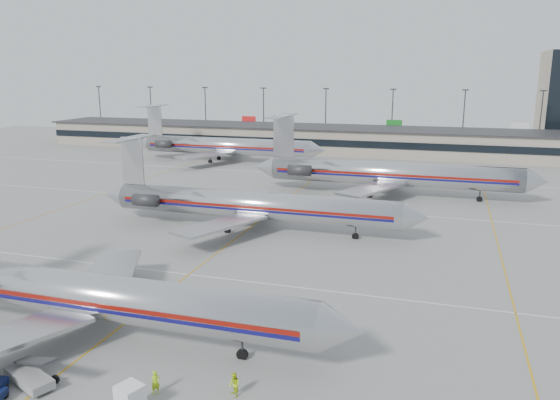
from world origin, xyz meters
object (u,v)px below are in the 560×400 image
at_px(jet_second_row, 247,204).
at_px(belt_loader, 30,375).
at_px(jet_foreground, 71,292).
at_px(uld_container, 130,399).

distance_m(jet_second_row, belt_loader, 37.49).
bearing_deg(belt_loader, jet_foreground, 129.21).
bearing_deg(jet_foreground, jet_second_row, 84.55).
bearing_deg(jet_foreground, belt_loader, -73.78).
height_order(jet_foreground, belt_loader, jet_foreground).
xyz_separation_m(jet_foreground, belt_loader, (2.06, -7.07, -2.60)).
distance_m(jet_second_row, uld_container, 38.78).
relative_size(jet_foreground, jet_second_row, 1.00).
height_order(uld_container, belt_loader, belt_loader).
xyz_separation_m(uld_container, belt_loader, (-7.78, 0.70, -0.23)).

